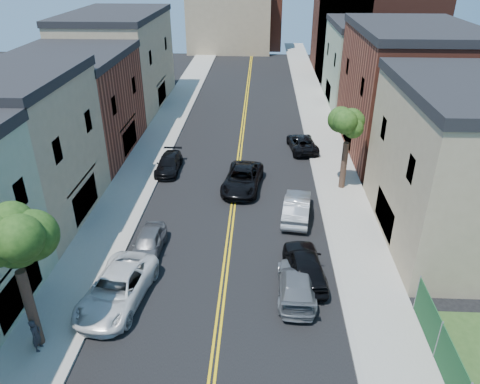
# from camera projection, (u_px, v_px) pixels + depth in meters

# --- Properties ---
(sidewalk_left) EXTENTS (3.20, 100.00, 0.15)m
(sidewalk_left) POSITION_uv_depth(u_px,v_px,m) (159.00, 136.00, 43.38)
(sidewalk_left) COLOR gray
(sidewalk_left) RESTS_ON ground
(sidewalk_right) EXTENTS (3.20, 100.00, 0.15)m
(sidewalk_right) POSITION_uv_depth(u_px,v_px,m) (325.00, 139.00, 42.71)
(sidewalk_right) COLOR gray
(sidewalk_right) RESTS_ON ground
(curb_left) EXTENTS (0.30, 100.00, 0.15)m
(curb_left) POSITION_uv_depth(u_px,v_px,m) (177.00, 136.00, 43.31)
(curb_left) COLOR gray
(curb_left) RESTS_ON ground
(curb_right) EXTENTS (0.30, 100.00, 0.15)m
(curb_right) POSITION_uv_depth(u_px,v_px,m) (307.00, 139.00, 42.79)
(curb_right) COLOR gray
(curb_right) RESTS_ON ground
(bldg_left_tan_near) EXTENTS (9.00, 10.00, 9.00)m
(bldg_left_tan_near) POSITION_uv_depth(u_px,v_px,m) (7.00, 154.00, 28.33)
(bldg_left_tan_near) COLOR #998466
(bldg_left_tan_near) RESTS_ON ground
(bldg_left_brick) EXTENTS (9.00, 12.00, 8.00)m
(bldg_left_brick) POSITION_uv_depth(u_px,v_px,m) (74.00, 108.00, 38.27)
(bldg_left_brick) COLOR brown
(bldg_left_brick) RESTS_ON ground
(bldg_left_tan_far) EXTENTS (9.00, 16.00, 9.50)m
(bldg_left_tan_far) POSITION_uv_depth(u_px,v_px,m) (119.00, 63.00, 50.27)
(bldg_left_tan_far) COLOR #998466
(bldg_left_tan_far) RESTS_ON ground
(bldg_right_tan) EXTENTS (9.00, 12.00, 9.00)m
(bldg_right_tan) POSITION_uv_depth(u_px,v_px,m) (471.00, 170.00, 26.27)
(bldg_right_tan) COLOR #998466
(bldg_right_tan) RESTS_ON ground
(bldg_right_brick) EXTENTS (9.00, 14.00, 10.00)m
(bldg_right_brick) POSITION_uv_depth(u_px,v_px,m) (406.00, 94.00, 38.38)
(bldg_right_brick) COLOR brown
(bldg_right_brick) RESTS_ON ground
(bldg_right_palegrn) EXTENTS (9.00, 12.00, 8.50)m
(bldg_right_palegrn) POSITION_uv_depth(u_px,v_px,m) (370.00, 66.00, 51.09)
(bldg_right_palegrn) COLOR gray
(bldg_right_palegrn) RESTS_ON ground
(church) EXTENTS (16.20, 14.20, 22.60)m
(church) POSITION_uv_depth(u_px,v_px,m) (368.00, 20.00, 62.88)
(church) COLOR #4C2319
(church) RESTS_ON ground
(backdrop_left) EXTENTS (14.00, 8.00, 12.00)m
(backdrop_left) POSITION_uv_depth(u_px,v_px,m) (229.00, 15.00, 77.49)
(backdrop_left) COLOR #998466
(backdrop_left) RESTS_ON ground
(backdrop_center) EXTENTS (10.00, 8.00, 10.00)m
(backdrop_center) POSITION_uv_depth(u_px,v_px,m) (253.00, 19.00, 81.32)
(backdrop_center) COLOR brown
(backdrop_center) RESTS_ON ground
(tree_left_mid) EXTENTS (5.20, 5.20, 9.29)m
(tree_left_mid) POSITION_uv_depth(u_px,v_px,m) (6.00, 220.00, 17.39)
(tree_left_mid) COLOR #34211A
(tree_left_mid) RESTS_ON sidewalk_left
(tree_right_far) EXTENTS (4.40, 4.40, 8.03)m
(tree_right_far) POSITION_uv_depth(u_px,v_px,m) (350.00, 114.00, 31.23)
(tree_right_far) COLOR #34211A
(tree_right_far) RESTS_ON sidewalk_right
(white_pickup) EXTENTS (3.41, 6.06, 1.60)m
(white_pickup) POSITION_uv_depth(u_px,v_px,m) (117.00, 289.00, 22.61)
(white_pickup) COLOR silver
(white_pickup) RESTS_ON ground
(grey_car_left) EXTENTS (1.70, 4.07, 1.38)m
(grey_car_left) POSITION_uv_depth(u_px,v_px,m) (148.00, 243.00, 26.35)
(grey_car_left) COLOR #505257
(grey_car_left) RESTS_ON ground
(black_car_left) EXTENTS (1.78, 4.37, 1.27)m
(black_car_left) POSITION_uv_depth(u_px,v_px,m) (169.00, 164.00, 36.36)
(black_car_left) COLOR black
(black_car_left) RESTS_ON ground
(grey_car_right) EXTENTS (2.08, 4.81, 1.38)m
(grey_car_right) POSITION_uv_depth(u_px,v_px,m) (297.00, 283.00, 23.18)
(grey_car_right) COLOR slate
(grey_car_right) RESTS_ON ground
(black_car_right) EXTENTS (2.38, 4.97, 1.64)m
(black_car_right) POSITION_uv_depth(u_px,v_px,m) (305.00, 265.00, 24.34)
(black_car_right) COLOR black
(black_car_right) RESTS_ON ground
(silver_car_right) EXTENTS (2.28, 4.95, 1.57)m
(silver_car_right) POSITION_uv_depth(u_px,v_px,m) (297.00, 207.00, 29.90)
(silver_car_right) COLOR #9A9CA1
(silver_car_right) RESTS_ON ground
(dark_car_right_far) EXTENTS (2.81, 5.00, 1.32)m
(dark_car_right_far) POSITION_uv_depth(u_px,v_px,m) (302.00, 143.00, 40.21)
(dark_car_right_far) COLOR black
(dark_car_right_far) RESTS_ON ground
(black_suv_lane) EXTENTS (3.23, 5.84, 1.55)m
(black_suv_lane) POSITION_uv_depth(u_px,v_px,m) (243.00, 179.00, 33.63)
(black_suv_lane) COLOR black
(black_suv_lane) RESTS_ON ground
(pedestrian_left) EXTENTS (0.39, 0.59, 1.62)m
(pedestrian_left) POSITION_uv_depth(u_px,v_px,m) (36.00, 335.00, 19.69)
(pedestrian_left) COLOR #23242A
(pedestrian_left) RESTS_ON sidewalk_left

